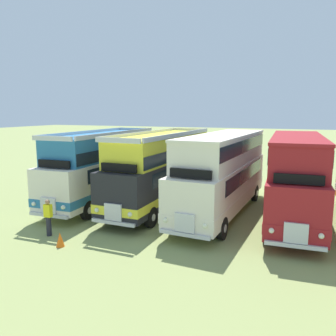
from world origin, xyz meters
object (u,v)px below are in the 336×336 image
object	(u,v)px
bus_third_in_row	(223,170)
cone_near_end	(60,239)
marshal_person	(48,217)
bus_second_in_row	(163,167)
bus_first_in_row	(104,165)
bus_fourth_in_row	(295,175)

from	to	relation	value
bus_third_in_row	cone_near_end	distance (m)	9.39
bus_third_in_row	marshal_person	xyz separation A→B (m)	(-6.65, -6.58, -1.59)
bus_second_in_row	bus_first_in_row	bearing A→B (deg)	-171.13
bus_first_in_row	bus_second_in_row	distance (m)	3.87
cone_near_end	marshal_person	xyz separation A→B (m)	(-1.36, 0.87, 0.57)
bus_first_in_row	bus_fourth_in_row	size ratio (longest dim) A/B	1.02
bus_second_in_row	bus_fourth_in_row	distance (m)	7.62
marshal_person	bus_second_in_row	bearing A→B (deg)	67.70
bus_fourth_in_row	bus_first_in_row	bearing A→B (deg)	-178.13
marshal_person	bus_third_in_row	bearing A→B (deg)	44.69
bus_first_in_row	bus_second_in_row	world-z (taller)	same
bus_second_in_row	cone_near_end	xyz separation A→B (m)	(-1.47, -7.77, -2.05)
bus_second_in_row	bus_fourth_in_row	size ratio (longest dim) A/B	1.08
bus_first_in_row	marshal_person	world-z (taller)	bus_first_in_row
bus_fourth_in_row	marshal_person	xyz separation A→B (m)	(-10.45, -6.67, -1.58)
bus_third_in_row	bus_fourth_in_row	size ratio (longest dim) A/B	1.07
bus_second_in_row	bus_third_in_row	xyz separation A→B (m)	(3.82, -0.32, 0.11)
bus_third_in_row	bus_fourth_in_row	xyz separation A→B (m)	(3.80, 0.10, -0.00)
bus_second_in_row	bus_third_in_row	bearing A→B (deg)	-4.77
bus_first_in_row	bus_third_in_row	xyz separation A→B (m)	(7.64, 0.28, 0.11)
bus_fourth_in_row	cone_near_end	size ratio (longest dim) A/B	16.42
bus_third_in_row	marshal_person	bearing A→B (deg)	-135.31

